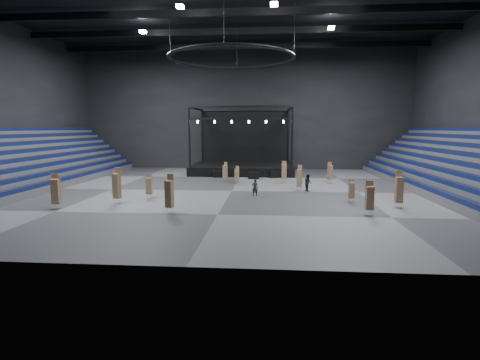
# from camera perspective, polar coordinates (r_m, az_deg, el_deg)

# --- Properties ---
(floor) EXTENTS (50.00, 50.00, 0.00)m
(floor) POSITION_cam_1_polar(r_m,az_deg,el_deg) (37.89, -1.25, -1.67)
(floor) COLOR #545457
(floor) RESTS_ON ground
(ceiling) EXTENTS (50.00, 42.00, 0.20)m
(ceiling) POSITION_cam_1_polar(r_m,az_deg,el_deg) (39.14, -1.33, 25.30)
(ceiling) COLOR black
(ceiling) RESTS_ON wall_back
(wall_back) EXTENTS (50.00, 0.20, 18.00)m
(wall_back) POSITION_cam_1_polar(r_m,az_deg,el_deg) (58.35, 0.82, 10.57)
(wall_back) COLOR black
(wall_back) RESTS_ON ground
(wall_front) EXTENTS (50.00, 0.20, 18.00)m
(wall_front) POSITION_cam_1_polar(r_m,az_deg,el_deg) (16.81, -8.82, 17.03)
(wall_front) COLOR black
(wall_front) RESTS_ON ground
(bleachers_left) EXTENTS (7.20, 40.00, 6.40)m
(bleachers_left) POSITION_cam_1_polar(r_m,az_deg,el_deg) (45.98, -31.02, 1.07)
(bleachers_left) COLOR #4E4E50
(bleachers_left) RESTS_ON floor
(bleachers_right) EXTENTS (7.20, 40.00, 6.40)m
(bleachers_right) POSITION_cam_1_polar(r_m,az_deg,el_deg) (42.08, 31.59, 0.50)
(bleachers_right) COLOR #4E4E50
(bleachers_right) RESTS_ON floor
(stage) EXTENTS (14.00, 10.00, 9.20)m
(stage) POSITION_cam_1_polar(r_m,az_deg,el_deg) (53.76, 0.47, 2.74)
(stage) COLOR black
(stage) RESTS_ON floor
(truss_ring) EXTENTS (12.30, 12.30, 5.15)m
(truss_ring) POSITION_cam_1_polar(r_m,az_deg,el_deg) (37.95, -1.31, 18.08)
(truss_ring) COLOR black
(truss_ring) RESTS_ON ceiling
(roof_girders) EXTENTS (49.00, 30.35, 0.70)m
(roof_girders) POSITION_cam_1_polar(r_m,az_deg,el_deg) (38.91, -1.33, 24.17)
(roof_girders) COLOR black
(roof_girders) RESTS_ON ceiling
(floodlights) EXTENTS (28.60, 16.60, 0.25)m
(floodlights) POSITION_cam_1_polar(r_m,az_deg,el_deg) (34.93, -2.06, 25.05)
(floodlights) COLOR white
(floodlights) RESTS_ON roof_girders
(flight_case_left) EXTENTS (1.41, 0.85, 0.88)m
(flight_case_left) POSITION_cam_1_polar(r_m,az_deg,el_deg) (48.26, -3.32, 0.93)
(flight_case_left) COLOR black
(flight_case_left) RESTS_ON floor
(flight_case_mid) EXTENTS (1.40, 0.95, 0.85)m
(flight_case_mid) POSITION_cam_1_polar(r_m,az_deg,el_deg) (46.72, 2.09, 0.69)
(flight_case_mid) COLOR black
(flight_case_mid) RESTS_ON floor
(flight_case_right) EXTENTS (1.40, 1.05, 0.84)m
(flight_case_right) POSITION_cam_1_polar(r_m,az_deg,el_deg) (47.93, 5.33, 0.83)
(flight_case_right) COLOR black
(flight_case_right) RESTS_ON floor
(chair_stack_0) EXTENTS (0.54, 0.54, 3.00)m
(chair_stack_0) POSITION_cam_1_polar(r_m,az_deg,el_deg) (32.11, 23.07, -1.29)
(chair_stack_0) COLOR silver
(chair_stack_0) RESTS_ON floor
(chair_stack_1) EXTENTS (0.43, 0.43, 1.81)m
(chair_stack_1) POSITION_cam_1_polar(r_m,az_deg,el_deg) (42.37, -0.47, 0.69)
(chair_stack_1) COLOR silver
(chair_stack_1) RESTS_ON floor
(chair_stack_2) EXTENTS (0.69, 0.69, 2.82)m
(chair_stack_2) POSITION_cam_1_polar(r_m,az_deg,el_deg) (32.70, -26.36, -1.46)
(chair_stack_2) COLOR silver
(chair_stack_2) RESTS_ON floor
(chair_stack_3) EXTENTS (0.54, 0.54, 2.39)m
(chair_stack_3) POSITION_cam_1_polar(r_m,az_deg,el_deg) (34.88, -26.15, -1.24)
(chair_stack_3) COLOR silver
(chair_stack_3) RESTS_ON floor
(chair_stack_4) EXTENTS (0.54, 0.54, 2.55)m
(chair_stack_4) POSITION_cam_1_polar(r_m,az_deg,el_deg) (28.65, 19.14, -2.53)
(chair_stack_4) COLOR silver
(chair_stack_4) RESTS_ON floor
(chair_stack_5) EXTENTS (0.57, 0.57, 2.31)m
(chair_stack_5) POSITION_cam_1_polar(r_m,az_deg,el_deg) (44.55, -2.29, 1.32)
(chair_stack_5) COLOR silver
(chair_stack_5) RESTS_ON floor
(chair_stack_6) EXTENTS (0.55, 0.55, 2.54)m
(chair_stack_6) POSITION_cam_1_polar(r_m,az_deg,el_deg) (43.46, 6.74, 1.30)
(chair_stack_6) COLOR silver
(chair_stack_6) RESTS_ON floor
(chair_stack_7) EXTENTS (0.65, 0.65, 3.03)m
(chair_stack_7) POSITION_cam_1_polar(r_m,az_deg,el_deg) (33.06, -18.26, -0.78)
(chair_stack_7) COLOR silver
(chair_stack_7) RESTS_ON floor
(chair_stack_8) EXTENTS (0.53, 0.53, 1.92)m
(chair_stack_8) POSITION_cam_1_polar(r_m,az_deg,el_deg) (43.63, -0.48, 0.96)
(chair_stack_8) COLOR silver
(chair_stack_8) RESTS_ON floor
(chair_stack_9) EXTENTS (0.50, 0.50, 2.02)m
(chair_stack_9) POSITION_cam_1_polar(r_m,az_deg,el_deg) (33.34, 16.62, -1.46)
(chair_stack_9) COLOR silver
(chair_stack_9) RESTS_ON floor
(chair_stack_10) EXTENTS (0.52, 0.52, 2.03)m
(chair_stack_10) POSITION_cam_1_polar(r_m,az_deg,el_deg) (40.18, -18.50, 0.01)
(chair_stack_10) COLOR silver
(chair_stack_10) RESTS_ON floor
(chair_stack_11) EXTENTS (0.57, 0.57, 2.62)m
(chair_stack_11) POSITION_cam_1_polar(r_m,az_deg,el_deg) (38.25, 9.04, 0.34)
(chair_stack_11) COLOR silver
(chair_stack_11) RESTS_ON floor
(chair_stack_12) EXTENTS (0.60, 0.60, 2.46)m
(chair_stack_12) POSITION_cam_1_polar(r_m,az_deg,el_deg) (44.17, 13.56, 1.17)
(chair_stack_12) COLOR silver
(chair_stack_12) RESTS_ON floor
(chair_stack_13) EXTENTS (0.49, 0.49, 2.23)m
(chair_stack_13) POSITION_cam_1_polar(r_m,az_deg,el_deg) (34.64, -13.69, -0.83)
(chair_stack_13) COLOR silver
(chair_stack_13) RESTS_ON floor
(chair_stack_14) EXTENTS (0.62, 0.62, 2.93)m
(chair_stack_14) POSITION_cam_1_polar(r_m,az_deg,el_deg) (28.37, -10.71, -2.00)
(chair_stack_14) COLOR silver
(chair_stack_14) RESTS_ON floor
(man_center) EXTENTS (0.65, 0.50, 1.59)m
(man_center) POSITION_cam_1_polar(r_m,az_deg,el_deg) (34.91, 2.29, -1.17)
(man_center) COLOR black
(man_center) RESTS_ON floor
(crew_member) EXTENTS (0.85, 0.98, 1.71)m
(crew_member) POSITION_cam_1_polar(r_m,az_deg,el_deg) (38.28, 10.32, -0.40)
(crew_member) COLOR black
(crew_member) RESTS_ON floor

